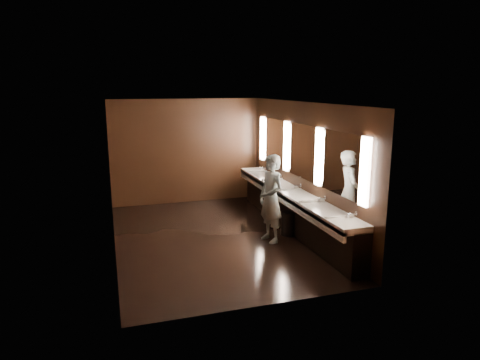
{
  "coord_description": "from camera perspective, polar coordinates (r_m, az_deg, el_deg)",
  "views": [
    {
      "loc": [
        -2.02,
        -8.32,
        3.12
      ],
      "look_at": [
        0.58,
        0.0,
        1.2
      ],
      "focal_mm": 32.0,
      "sensor_mm": 36.0,
      "label": 1
    }
  ],
  "objects": [
    {
      "name": "trash_bin",
      "position": [
        9.24,
        6.48,
        -5.74
      ],
      "size": [
        0.39,
        0.39,
        0.51
      ],
      "primitive_type": "cylinder",
      "rotation": [
        0.0,
        0.0,
        -0.19
      ],
      "color": "black",
      "rests_on": "floor"
    },
    {
      "name": "sink_counter",
      "position": [
        9.52,
        6.98,
        -3.69
      ],
      "size": [
        0.55,
        5.4,
        1.01
      ],
      "color": "black",
      "rests_on": "floor"
    },
    {
      "name": "wall_left",
      "position": [
        8.49,
        -16.86,
        0.18
      ],
      "size": [
        0.02,
        6.0,
        2.8
      ],
      "primitive_type": "cube",
      "color": "black",
      "rests_on": "floor"
    },
    {
      "name": "wall_back",
      "position": [
        11.63,
        -7.19,
        3.8
      ],
      "size": [
        4.0,
        0.02,
        2.8
      ],
      "primitive_type": "cube",
      "color": "black",
      "rests_on": "floor"
    },
    {
      "name": "ceiling",
      "position": [
        8.57,
        -3.78,
        10.23
      ],
      "size": [
        4.0,
        6.0,
        0.02
      ],
      "primitive_type": "cube",
      "color": "#2D2D2B",
      "rests_on": "wall_back"
    },
    {
      "name": "floor",
      "position": [
        9.11,
        -3.53,
        -7.65
      ],
      "size": [
        6.0,
        6.0,
        0.0
      ],
      "primitive_type": "plane",
      "color": "black",
      "rests_on": "ground"
    },
    {
      "name": "wall_front",
      "position": [
        5.95,
        3.3,
        -4.45
      ],
      "size": [
        4.0,
        0.02,
        2.8
      ],
      "primitive_type": "cube",
      "color": "black",
      "rests_on": "floor"
    },
    {
      "name": "person",
      "position": [
        8.67,
        4.16,
        -2.49
      ],
      "size": [
        0.57,
        0.74,
        1.8
      ],
      "primitive_type": "imported",
      "rotation": [
        0.0,
        0.0,
        -1.33
      ],
      "color": "#9AD0E6",
      "rests_on": "floor"
    },
    {
      "name": "wall_right",
      "position": [
        9.4,
        8.28,
        1.73
      ],
      "size": [
        0.02,
        6.0,
        2.8
      ],
      "primitive_type": "cube",
      "color": "black",
      "rests_on": "floor"
    },
    {
      "name": "mirror_band",
      "position": [
        9.33,
        8.24,
        3.83
      ],
      "size": [
        0.06,
        5.03,
        1.15
      ],
      "color": "#FDE3CE",
      "rests_on": "wall_right"
    }
  ]
}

